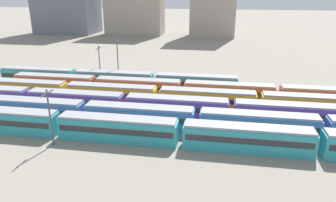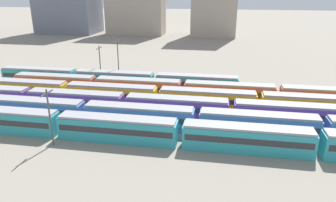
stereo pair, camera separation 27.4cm
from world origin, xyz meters
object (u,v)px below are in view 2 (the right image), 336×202
Objects in this scene: catenary_pole_1 at (100,62)px; train_track_0 at (319,144)px; train_track_1 at (323,129)px; train_track_5 at (115,79)px; train_track_3 at (259,102)px; train_track_4 at (229,92)px; catenary_pole_2 at (49,114)px; train_track_2 at (231,111)px; catenary_pole_3 at (118,59)px.

train_track_0 is at bearing -34.63° from catenary_pole_1.
catenary_pole_1 is (-44.30, 24.05, 3.09)m from train_track_1.
catenary_pole_1 is at bearing 145.37° from train_track_0.
train_track_0 is at bearing -34.56° from train_track_5.
train_track_3 and train_track_5 have the same top height.
catenary_pole_2 reaches higher than train_track_4.
train_track_4 is 10.48× the size of catenary_pole_1.
train_track_2 and train_track_5 have the same top height.
train_track_2 is at bearing -88.25° from train_track_4.
train_track_5 is 6.43m from catenary_pole_1.
catenary_pole_1 reaches higher than train_track_4.
train_track_1 is at bearing -27.66° from train_track_5.
train_track_3 is at bearing -18.39° from train_track_5.
train_track_4 is at bearing -15.48° from catenary_pole_1.
catenary_pole_1 is (-30.52, 8.45, 3.09)m from train_track_4.
catenary_pole_1 is 0.83× the size of catenary_pole_3.
train_track_2 is (-11.52, 10.40, 0.00)m from train_track_0.
catenary_pole_2 is (-30.77, -18.73, 2.90)m from train_track_3.
catenary_pole_1 is (-30.84, 18.85, 3.09)m from train_track_2.
train_track_2 is 12.60× the size of catenary_pole_1.
train_track_1 is 20.81m from train_track_4.
train_track_5 is at bearing 152.34° from train_track_1.
train_track_3 is (-8.40, 10.40, 0.00)m from train_track_1.
train_track_4 is 35.02m from catenary_pole_2.
train_track_4 is 8.67× the size of catenary_pole_3.
train_track_1 and train_track_2 have the same top height.
train_track_2 is 1.00× the size of train_track_3.
catenary_pole_3 reaches higher than train_track_4.
train_track_4 is (-5.38, 5.20, 0.00)m from train_track_3.
catenary_pole_2 is at bearing -89.28° from catenary_pole_3.
train_track_5 is 6.52× the size of catenary_pole_2.
catenary_pole_2 is (-39.18, -8.33, 2.90)m from train_track_1.
catenary_pole_2 is at bearing -152.24° from train_track_2.
train_track_1 is at bearing 69.47° from train_track_0.
catenary_pole_3 is (-25.80, 8.02, 4.05)m from train_track_4.
catenary_pole_3 is (-0.40, 31.95, 1.15)m from catenary_pole_2.
train_track_4 is at bearing 135.97° from train_track_3.
train_track_1 is at bearing -48.54° from train_track_4.
train_track_1 is (1.95, 5.20, 0.00)m from train_track_0.
train_track_2 is at bearing 27.76° from catenary_pole_2.
train_track_3 is 1.20× the size of train_track_4.
train_track_0 is at bearing -37.44° from catenary_pole_3.
train_track_1 is 13.37m from train_track_3.
train_track_0 is 13.15× the size of catenary_pole_2.
train_track_3 is (5.06, 5.20, 0.00)m from train_track_2.
train_track_0 is 1.00× the size of train_track_3.
train_track_1 is at bearing -28.50° from catenary_pole_1.
train_track_2 is 10.42× the size of catenary_pole_3.
train_track_1 is 46.27m from catenary_pole_3.
train_track_0 is 45.83m from train_track_5.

